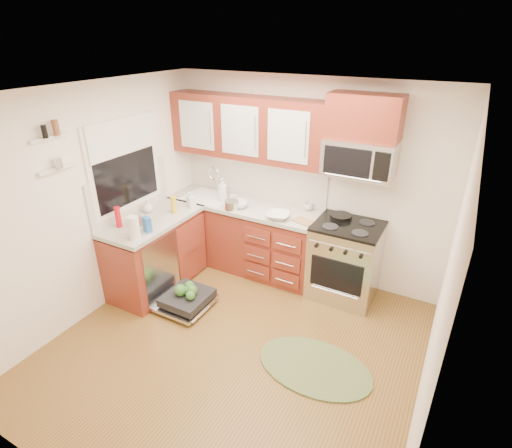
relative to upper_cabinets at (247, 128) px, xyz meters
The scene contains 38 objects.
floor 2.55m from the upper_cabinets, 65.28° to the right, with size 3.50×3.50×0.00m, color brown.
ceiling 1.84m from the upper_cabinets, 65.28° to the right, with size 3.50×3.50×0.00m, color white.
wall_back 0.97m from the upper_cabinets, 13.57° to the left, with size 3.50×0.04×2.50m, color white.
wall_front 3.46m from the upper_cabinets, 77.70° to the right, with size 3.50×0.04×2.50m, color white.
wall_left 1.98m from the upper_cabinets, 123.06° to the right, with size 0.04×3.50×2.50m, color white.
wall_right 3.00m from the upper_cabinets, 32.47° to the right, with size 0.04×3.50×2.50m, color white.
base_cabinet_back 1.46m from the upper_cabinets, 90.00° to the right, with size 2.05×0.60×0.85m, color maroon.
base_cabinet_left 1.93m from the upper_cabinets, 124.62° to the right, with size 0.60×1.25×0.85m, color maroon.
countertop_back 0.98m from the upper_cabinets, 90.00° to the right, with size 2.07×0.64×0.05m, color #B4B1A5.
countertop_left 1.60m from the upper_cabinets, 124.25° to the right, with size 0.64×1.27×0.05m, color #B4B1A5.
backsplash_back 0.68m from the upper_cabinets, 90.00° to the left, with size 2.05×0.02×0.57m, color beige.
backsplash_left 1.60m from the upper_cabinets, 133.89° to the right, with size 0.02×1.25×0.57m, color beige.
upper_cabinets is the anchor object (origin of this frame).
cabinet_over_mw 1.43m from the upper_cabinets, ahead, with size 0.76×0.35×0.47m, color maroon.
range 1.99m from the upper_cabinets, ahead, with size 0.76×0.64×0.95m, color silver, non-canonical shape.
microwave 1.42m from the upper_cabinets, ahead, with size 0.76×0.38×0.40m, color silver, non-canonical shape.
sink 1.21m from the upper_cabinets, 163.55° to the right, with size 0.62×0.50×0.26m, color white, non-canonical shape.
dishwasher 2.19m from the upper_cabinets, 96.04° to the right, with size 0.70×0.60×0.20m, color silver, non-canonical shape.
window 1.51m from the upper_cabinets, 133.21° to the right, with size 0.03×1.05×1.05m, color white, non-canonical shape.
window_blind 1.46m from the upper_cabinets, 132.50° to the right, with size 0.02×0.96×0.40m, color white.
shelf_upper 2.17m from the upper_cabinets, 117.33° to the right, with size 0.04×0.40×0.03m, color white.
shelf_lower 2.17m from the upper_cabinets, 117.33° to the right, with size 0.04×0.40×0.03m, color white.
rug 2.82m from the upper_cabinets, 43.00° to the right, with size 1.12×0.73×0.02m, color #617341, non-canonical shape.
skillet 1.56m from the upper_cabinets, ahead, with size 0.25×0.25×0.05m, color black.
stock_pot 0.96m from the upper_cabinets, 95.55° to the right, with size 0.19×0.19×0.11m, color silver.
cutting_board 1.33m from the upper_cabinets, 16.74° to the right, with size 0.25×0.16×0.02m, color #A17649.
canister 0.92m from the upper_cabinets, 163.59° to the right, with size 0.10×0.10×0.15m, color silver.
paper_towel_roll 1.81m from the upper_cabinets, 109.15° to the right, with size 0.12×0.12×0.26m, color white.
mustard_bottle 1.30m from the upper_cabinets, 127.47° to the right, with size 0.07×0.07×0.21m, color gold.
red_bottle 1.85m from the upper_cabinets, 122.79° to the right, with size 0.07×0.07×0.24m, color red.
wooden_box 1.73m from the upper_cabinets, 120.24° to the right, with size 0.13×0.09×0.13m, color brown.
blue_carton 1.67m from the upper_cabinets, 111.55° to the right, with size 0.11×0.06×0.17m, color #2560B0.
bowl_a 1.14m from the upper_cabinets, 28.66° to the right, with size 0.28×0.28×0.07m, color #999999.
bowl_b 0.95m from the upper_cabinets, 87.43° to the right, with size 0.25×0.25×0.08m, color #999999.
cup 1.22m from the upper_cabinets, ahead, with size 0.11×0.11×0.09m, color #999999.
soap_bottle_a 0.86m from the upper_cabinets, 146.76° to the right, with size 0.12×0.12×0.31m, color #999999.
soap_bottle_b 1.13m from the upper_cabinets, 135.00° to the right, with size 0.09×0.09×0.20m, color #999999.
soap_bottle_c 1.55m from the upper_cabinets, 133.71° to the right, with size 0.13×0.13×0.16m, color #999999.
Camera 1 is at (1.69, -2.66, 2.93)m, focal length 28.00 mm.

